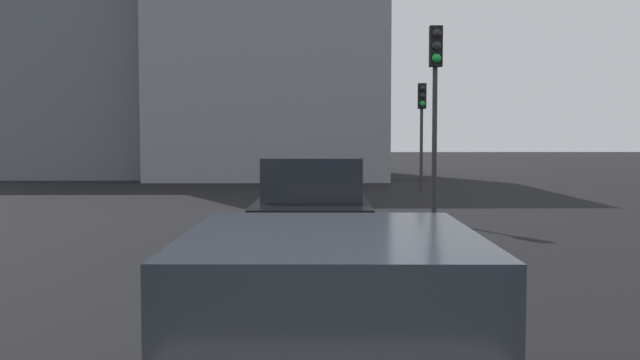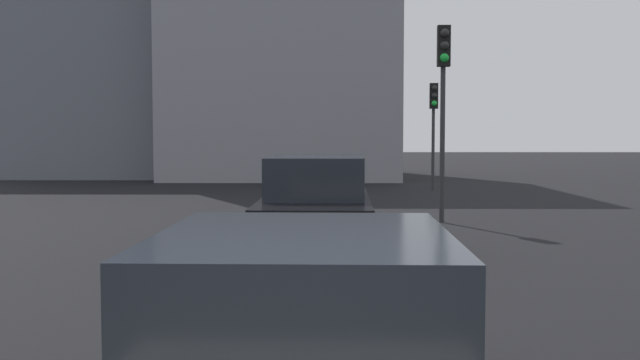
% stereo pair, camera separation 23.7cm
% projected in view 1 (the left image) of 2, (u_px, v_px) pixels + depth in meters
% --- Properties ---
extents(car_black_lead, '(4.79, 2.01, 1.62)m').
position_uv_depth(car_black_lead, '(313.00, 208.00, 12.05)').
color(car_black_lead, black).
rests_on(car_black_lead, ground_plane).
extents(traffic_light_near_left, '(0.32, 0.28, 3.79)m').
position_uv_depth(traffic_light_near_left, '(422.00, 113.00, 26.04)').
color(traffic_light_near_left, '#2D2D30').
rests_on(traffic_light_near_left, ground_plane).
extents(traffic_light_near_right, '(0.32, 0.28, 4.38)m').
position_uv_depth(traffic_light_near_right, '(435.00, 82.00, 16.33)').
color(traffic_light_near_right, '#2D2D30').
rests_on(traffic_light_near_right, ground_plane).
extents(building_facade_left, '(9.92, 10.15, 14.44)m').
position_uv_depth(building_facade_left, '(272.00, 22.00, 34.32)').
color(building_facade_left, gray).
rests_on(building_facade_left, ground_plane).
extents(building_facade_center, '(11.71, 9.03, 10.54)m').
position_uv_depth(building_facade_center, '(116.00, 69.00, 36.99)').
color(building_facade_center, slate).
rests_on(building_facade_center, ground_plane).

